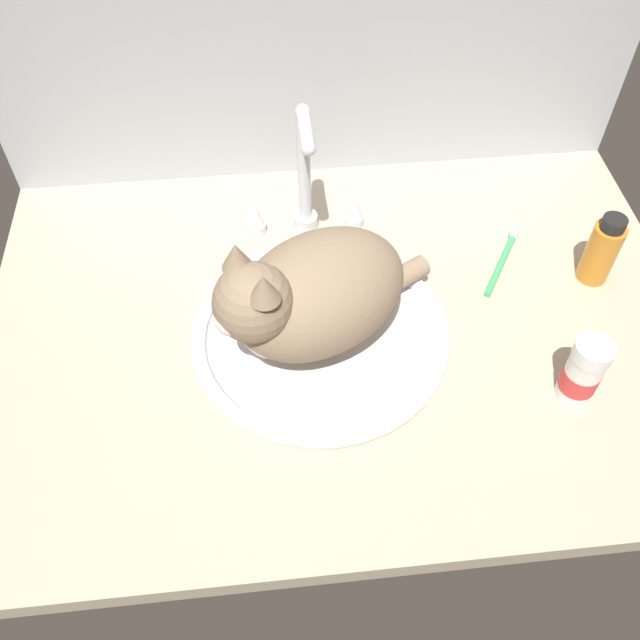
# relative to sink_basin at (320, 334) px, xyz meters

# --- Properties ---
(countertop) EXTENTS (1.03, 0.71, 0.03)m
(countertop) POSITION_rel_sink_basin_xyz_m (0.03, 0.02, -0.02)
(countertop) COLOR #B7A88E
(countertop) RESTS_ON ground
(backsplash_wall) EXTENTS (1.03, 0.02, 0.45)m
(backsplash_wall) POSITION_rel_sink_basin_xyz_m (0.03, 0.39, 0.19)
(backsplash_wall) COLOR #B2B7BC
(backsplash_wall) RESTS_ON ground
(sink_basin) EXTENTS (0.37, 0.37, 0.02)m
(sink_basin) POSITION_rel_sink_basin_xyz_m (0.00, 0.00, 0.00)
(sink_basin) COLOR white
(sink_basin) RESTS_ON countertop
(faucet) EXTENTS (0.19, 0.11, 0.23)m
(faucet) POSITION_rel_sink_basin_xyz_m (-0.00, 0.22, 0.08)
(faucet) COLOR silver
(faucet) RESTS_ON countertop
(cat) EXTENTS (0.32, 0.27, 0.20)m
(cat) POSITION_rel_sink_basin_xyz_m (-0.02, -0.01, 0.09)
(cat) COLOR #8C755B
(cat) RESTS_ON sink_basin
(amber_bottle) EXTENTS (0.05, 0.05, 0.12)m
(amber_bottle) POSITION_rel_sink_basin_xyz_m (0.43, 0.08, 0.05)
(amber_bottle) COLOR #C67A23
(amber_bottle) RESTS_ON countertop
(pill_bottle) EXTENTS (0.05, 0.05, 0.10)m
(pill_bottle) POSITION_rel_sink_basin_xyz_m (0.33, -0.13, 0.04)
(pill_bottle) COLOR white
(pill_bottle) RESTS_ON countertop
(toothbrush) EXTENTS (0.09, 0.14, 0.02)m
(toothbrush) POSITION_rel_sink_basin_xyz_m (0.30, 0.12, -0.00)
(toothbrush) COLOR #3FB266
(toothbrush) RESTS_ON countertop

